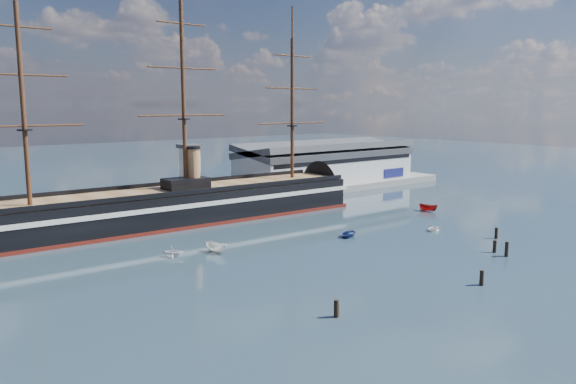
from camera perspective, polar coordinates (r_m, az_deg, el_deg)
ground at (r=119.59m, az=-3.23°, el=-4.19°), size 600.00×600.00×0.00m
quay at (r=154.44m, az=-8.12°, el=-1.29°), size 180.00×18.00×2.00m
warehouse at (r=185.44m, az=3.95°, el=2.96°), size 63.00×21.00×11.60m
quay_tower at (r=146.96m, az=-9.93°, el=1.99°), size 5.00×5.00×15.00m
warship at (r=130.72m, az=-11.71°, el=-1.44°), size 113.19×19.75×53.94m
motorboat_a at (r=104.77m, az=-7.25°, el=-6.13°), size 6.30×3.19×2.41m
motorboat_b at (r=117.44m, az=6.22°, el=-4.48°), size 2.74×3.68×1.60m
motorboat_d at (r=103.24m, az=-11.59°, el=-6.47°), size 5.85×6.12×2.17m
motorboat_e at (r=125.92m, az=14.73°, el=-3.81°), size 1.14×2.70×1.25m
motorboat_f at (r=148.01m, az=14.05°, el=-1.91°), size 6.19×3.48×2.34m
piling_near_left at (r=73.98m, az=4.91°, el=-12.56°), size 0.64×0.64×3.03m
piling_near_mid at (r=90.70m, az=19.04°, el=-8.94°), size 0.64×0.64×3.05m
piling_near_right at (r=108.78m, az=21.29°, el=-6.12°), size 0.64×0.64×3.40m
piling_far_right at (r=122.41m, az=20.37°, el=-4.44°), size 0.64×0.64×2.95m
piling_extra at (r=110.84m, az=20.22°, el=-5.79°), size 0.64×0.64×3.01m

